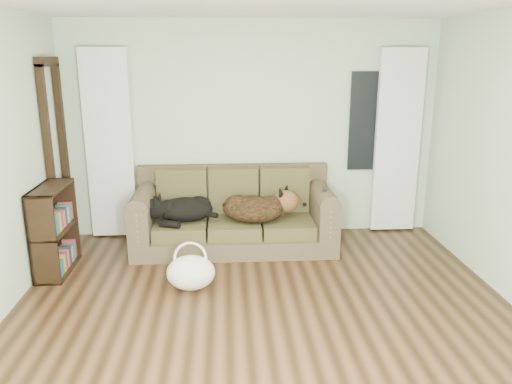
{
  "coord_description": "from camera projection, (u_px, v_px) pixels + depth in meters",
  "views": [
    {
      "loc": [
        -0.33,
        -3.55,
        2.19
      ],
      "look_at": [
        -0.0,
        1.6,
        0.77
      ],
      "focal_mm": 35.0,
      "sensor_mm": 36.0,
      "label": 1
    }
  ],
  "objects": [
    {
      "name": "floor",
      "position": [
        269.0,
        336.0,
        4.02
      ],
      "size": [
        5.0,
        5.0,
        0.0
      ],
      "primitive_type": "plane",
      "color": "black",
      "rests_on": "ground"
    },
    {
      "name": "wall_back",
      "position": [
        251.0,
        130.0,
        6.08
      ],
      "size": [
        4.5,
        0.04,
        2.6
      ],
      "primitive_type": "cube",
      "color": "#B4C8A4",
      "rests_on": "ground"
    },
    {
      "name": "curtain_left",
      "position": [
        109.0,
        145.0,
        5.94
      ],
      "size": [
        0.55,
        0.08,
        2.25
      ],
      "primitive_type": "cube",
      "color": "white",
      "rests_on": "ground"
    },
    {
      "name": "curtain_right",
      "position": [
        397.0,
        142.0,
        6.15
      ],
      "size": [
        0.55,
        0.08,
        2.25
      ],
      "primitive_type": "cube",
      "color": "white",
      "rests_on": "ground"
    },
    {
      "name": "window_pane",
      "position": [
        369.0,
        121.0,
        6.11
      ],
      "size": [
        0.5,
        0.03,
        1.2
      ],
      "primitive_type": "cube",
      "color": "black",
      "rests_on": "wall_back"
    },
    {
      "name": "door_casing",
      "position": [
        57.0,
        160.0,
        5.58
      ],
      "size": [
        0.07,
        0.6,
        2.1
      ],
      "primitive_type": "cube",
      "color": "black",
      "rests_on": "ground"
    },
    {
      "name": "sofa",
      "position": [
        234.0,
        210.0,
        5.78
      ],
      "size": [
        2.3,
        1.0,
        0.94
      ],
      "primitive_type": "cube",
      "color": "black",
      "rests_on": "floor"
    },
    {
      "name": "dog_black_lab",
      "position": [
        182.0,
        210.0,
        5.69
      ],
      "size": [
        0.67,
        0.49,
        0.27
      ],
      "primitive_type": "ellipsoid",
      "rotation": [
        0.0,
        0.0,
        0.07
      ],
      "color": "black",
      "rests_on": "sofa"
    },
    {
      "name": "dog_shepherd",
      "position": [
        257.0,
        209.0,
        5.69
      ],
      "size": [
        0.83,
        0.68,
        0.32
      ],
      "primitive_type": "ellipsoid",
      "rotation": [
        0.0,
        0.0,
        2.87
      ],
      "color": "black",
      "rests_on": "sofa"
    },
    {
      "name": "tv_remote",
      "position": [
        325.0,
        189.0,
        5.63
      ],
      "size": [
        0.08,
        0.17,
        0.02
      ],
      "primitive_type": "cube",
      "rotation": [
        0.0,
        0.0,
        -0.24
      ],
      "color": "black",
      "rests_on": "sofa"
    },
    {
      "name": "tote_bag",
      "position": [
        191.0,
        274.0,
        4.79
      ],
      "size": [
        0.57,
        0.52,
        0.34
      ],
      "primitive_type": "ellipsoid",
      "rotation": [
        0.0,
        0.0,
        -0.41
      ],
      "color": "silver",
      "rests_on": "floor"
    },
    {
      "name": "bookshelf",
      "position": [
        54.0,
        225.0,
        5.11
      ],
      "size": [
        0.35,
        0.76,
        0.91
      ],
      "primitive_type": "cube",
      "rotation": [
        0.0,
        0.0,
        0.11
      ],
      "color": "black",
      "rests_on": "floor"
    }
  ]
}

